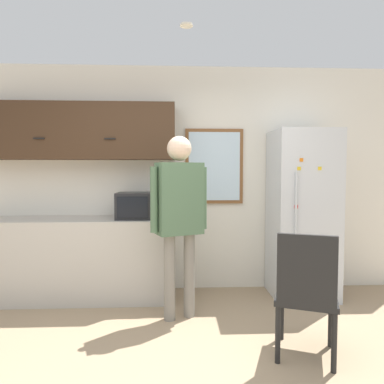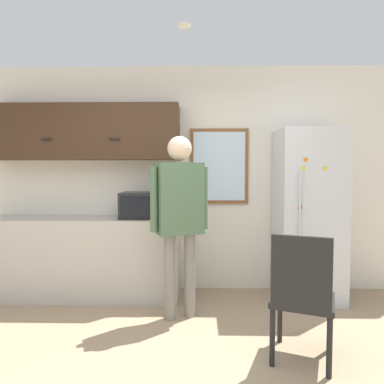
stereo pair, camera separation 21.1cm
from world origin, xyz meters
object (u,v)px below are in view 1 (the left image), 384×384
Objects in this scene: microwave at (138,205)px; refrigerator at (302,214)px; person at (179,207)px; chair at (306,290)px.

refrigerator is (1.87, -0.01, -0.11)m from microwave.
chair is (0.95, -0.80, -0.55)m from person.
person is at bearing -19.00° from chair.
refrigerator reaches higher than chair.
refrigerator is at bearing -87.69° from chair.
refrigerator reaches higher than person.
person is 1.52m from refrigerator.
refrigerator is 1.93× the size of chair.
person is 1.36m from chair.
chair is (-0.47, -1.35, -0.41)m from refrigerator.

